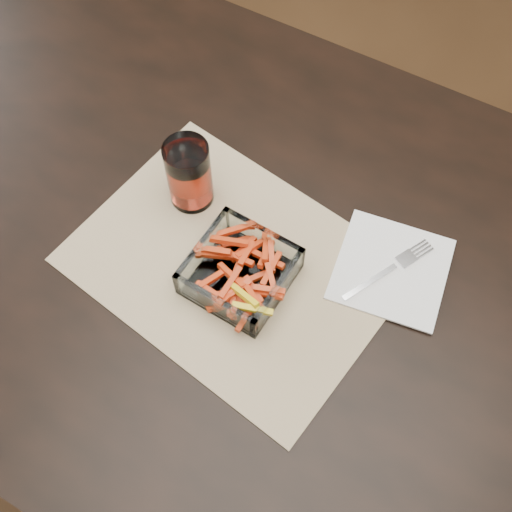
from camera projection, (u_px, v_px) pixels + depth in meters
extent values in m
plane|color=#331E0F|center=(289.00, 413.00, 1.60)|extent=(4.50, 4.50, 0.00)
cube|color=black|center=(312.00, 289.00, 0.95)|extent=(1.60, 0.90, 0.03)
cylinder|color=black|center=(109.00, 106.00, 1.59)|extent=(0.06, 0.06, 0.72)
cube|color=tan|center=(233.00, 265.00, 0.95)|extent=(0.49, 0.39, 0.00)
cube|color=white|center=(240.00, 278.00, 0.93)|extent=(0.14, 0.14, 0.01)
cube|color=white|center=(263.00, 238.00, 0.93)|extent=(0.14, 0.02, 0.05)
cube|color=white|center=(215.00, 306.00, 0.88)|extent=(0.14, 0.02, 0.05)
cube|color=white|center=(203.00, 250.00, 0.93)|extent=(0.02, 0.14, 0.05)
cube|color=white|center=(278.00, 292.00, 0.89)|extent=(0.02, 0.14, 0.05)
cylinder|color=white|center=(189.00, 174.00, 0.95)|extent=(0.07, 0.07, 0.12)
cylinder|color=#A82918|center=(190.00, 179.00, 0.96)|extent=(0.06, 0.06, 0.08)
cube|color=white|center=(391.00, 269.00, 0.94)|extent=(0.18, 0.18, 0.00)
cube|color=silver|center=(370.00, 282.00, 0.92)|extent=(0.05, 0.09, 0.00)
cube|color=silver|center=(406.00, 259.00, 0.94)|extent=(0.03, 0.03, 0.00)
cube|color=silver|center=(418.00, 245.00, 0.95)|extent=(0.02, 0.03, 0.00)
cube|color=silver|center=(420.00, 248.00, 0.95)|extent=(0.02, 0.03, 0.00)
cube|color=silver|center=(423.00, 251.00, 0.95)|extent=(0.02, 0.03, 0.00)
cube|color=silver|center=(425.00, 253.00, 0.95)|extent=(0.02, 0.03, 0.00)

